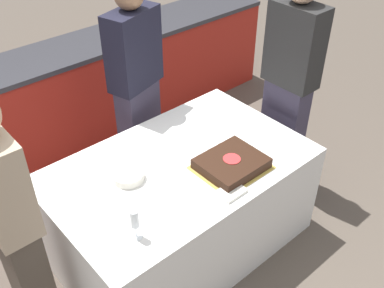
% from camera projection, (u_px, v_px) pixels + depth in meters
% --- Properties ---
extents(ground_plane, '(14.00, 14.00, 0.00)m').
position_uv_depth(ground_plane, '(181.00, 241.00, 3.27)').
color(ground_plane, brown).
extents(back_counter, '(4.40, 0.58, 0.92)m').
position_uv_depth(back_counter, '(63.00, 101.00, 3.95)').
color(back_counter, '#A82319').
rests_on(back_counter, ground_plane).
extents(dining_table, '(1.66, 1.05, 0.73)m').
position_uv_depth(dining_table, '(180.00, 205.00, 3.05)').
color(dining_table, white).
rests_on(dining_table, ground_plane).
extents(cake, '(0.43, 0.37, 0.07)m').
position_uv_depth(cake, '(232.00, 164.00, 2.77)').
color(cake, gold).
rests_on(cake, dining_table).
extents(plate_stack, '(0.19, 0.19, 0.05)m').
position_uv_depth(plate_stack, '(128.00, 176.00, 2.69)').
color(plate_stack, white).
rests_on(plate_stack, dining_table).
extents(wine_glass, '(0.07, 0.07, 0.19)m').
position_uv_depth(wine_glass, '(135.00, 220.00, 2.27)').
color(wine_glass, white).
rests_on(wine_glass, dining_table).
extents(side_plate_near_cake, '(0.22, 0.22, 0.00)m').
position_uv_depth(side_plate_near_cake, '(204.00, 139.00, 3.03)').
color(side_plate_near_cake, white).
rests_on(side_plate_near_cake, dining_table).
extents(utensil_pile, '(0.16, 0.12, 0.02)m').
position_uv_depth(utensil_pile, '(231.00, 192.00, 2.61)').
color(utensil_pile, white).
rests_on(utensil_pile, dining_table).
extents(person_cutting_cake, '(0.45, 0.31, 1.67)m').
position_uv_depth(person_cutting_cake, '(137.00, 90.00, 3.31)').
color(person_cutting_cake, '#383347').
rests_on(person_cutting_cake, ground_plane).
extents(person_seated_left, '(0.21, 0.36, 1.65)m').
position_uv_depth(person_seated_left, '(14.00, 232.00, 2.19)').
color(person_seated_left, '#4C4238').
rests_on(person_seated_left, ground_plane).
extents(person_seated_right, '(0.22, 0.39, 1.73)m').
position_uv_depth(person_seated_right, '(289.00, 85.00, 3.28)').
color(person_seated_right, '#383347').
rests_on(person_seated_right, ground_plane).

